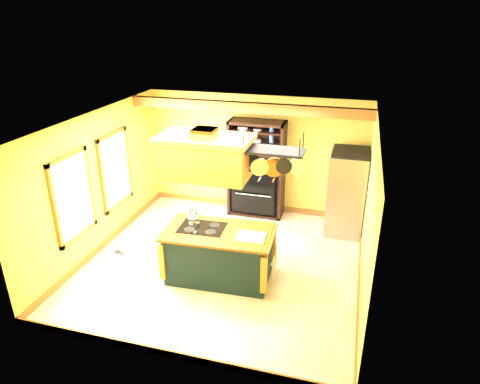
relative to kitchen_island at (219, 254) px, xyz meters
The scene contains 15 objects.
floor 0.66m from the kitchen_island, 99.89° to the left, with size 5.00×5.00×0.00m, color beige.
ceiling 2.28m from the kitchen_island, 99.89° to the left, with size 5.00×5.00×0.00m, color white.
wall_back 3.09m from the kitchen_island, 91.56° to the left, with size 5.00×0.02×2.70m, color gold.
wall_front 2.22m from the kitchen_island, 92.28° to the right, with size 5.00×0.02×2.70m, color gold.
wall_left 2.77m from the kitchen_island, 169.80° to the left, with size 0.02×5.00×2.70m, color gold.
wall_right 2.62m from the kitchen_island, 10.87° to the left, with size 0.02×5.00×2.70m, color gold.
ceiling_beam 3.03m from the kitchen_island, 92.14° to the left, with size 5.00×0.15×0.20m, color brown.
window_near 2.73m from the kitchen_island, behind, with size 0.06×1.06×1.56m.
window_far 2.91m from the kitchen_island, 157.31° to the left, with size 0.06×1.06×1.56m.
kitchen_island is the anchor object (origin of this frame).
range_hood 1.80m from the kitchen_island, behind, with size 1.50×0.85×0.80m.
pot_rack 2.07m from the kitchen_island, ahead, with size 1.01×0.47×0.72m.
refrigerator 3.13m from the kitchen_island, 49.49° to the left, with size 0.76×0.90×1.75m.
hutch 2.75m from the kitchen_island, 89.77° to the left, with size 1.24×0.57×2.20m.
floor_register 2.18m from the kitchen_island, behind, with size 0.28×0.12×0.01m, color black.
Camera 1 is at (2.16, -6.56, 4.42)m, focal length 32.00 mm.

